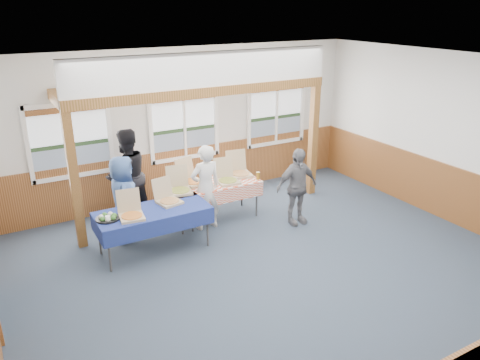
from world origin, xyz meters
The scene contains 26 objects.
floor centered at (0.00, 0.00, 0.00)m, with size 8.00×8.00×0.00m, color #27323F.
ceiling centered at (0.00, 0.00, 3.20)m, with size 8.00×8.00×0.00m, color white.
wall_back centered at (0.00, 3.50, 1.60)m, with size 8.00×8.00×0.00m, color silver.
wall_right centered at (4.00, 0.00, 1.60)m, with size 8.00×8.00×0.00m, color silver.
wainscot_back centered at (0.00, 3.48, 0.55)m, with size 7.98×0.05×1.10m, color brown.
wainscot_right centered at (3.98, 0.00, 0.55)m, with size 0.05×6.98×1.10m, color brown.
window_left centered at (-2.30, 3.46, 1.68)m, with size 1.56×0.10×1.46m.
window_mid centered at (0.00, 3.46, 1.68)m, with size 1.56×0.10×1.46m.
window_right centered at (2.30, 3.46, 1.68)m, with size 1.56×0.10×1.46m.
post_left centered at (-2.50, 2.30, 1.20)m, with size 0.15×0.15×2.40m, color #5B3D14.
post_right centered at (2.50, 2.30, 1.20)m, with size 0.15×0.15×2.40m, color #5B3D14.
cross_beam centered at (0.00, 2.30, 2.49)m, with size 5.15×0.18×0.18m, color #5B3D14.
table_left centered at (-1.44, 1.52, 0.70)m, with size 1.92×0.90×0.76m.
table_right centered at (0.00, 2.14, 0.70)m, with size 1.81×0.88×0.76m.
pizza_box_a centered at (-1.83, 1.41, 0.82)m, with size 0.43×0.51×0.41m.
pizza_box_b centered at (-1.10, 1.68, 0.82)m, with size 0.45×0.51×0.41m.
pizza_box_c centered at (-0.74, 2.04, 0.82)m, with size 0.50×0.57×0.44m.
pizza_box_d centered at (-0.36, 2.33, 0.83)m, with size 0.54×0.61×0.46m.
pizza_box_e centered at (0.26, 2.06, 0.82)m, with size 0.44×0.52×0.44m.
pizza_box_f centered at (0.66, 2.28, 0.83)m, with size 0.49×0.57×0.46m.
veggie_tray centered at (-2.19, 1.52, 0.79)m, with size 0.38×0.38×0.09m.
drink_glass centered at (0.85, 1.89, 0.83)m, with size 0.07×0.07×0.15m, color #886016.
woman_white centered at (-0.29, 1.86, 0.82)m, with size 0.60×0.39×1.63m, color silver.
woman_black centered at (-1.43, 2.94, 0.91)m, with size 0.89×0.69×1.83m, color black.
man_blue centered at (-1.72, 2.23, 0.77)m, with size 0.76×0.49×1.55m, color #345082.
person_grey centered at (1.30, 1.21, 0.75)m, with size 0.88×0.37×1.50m, color slate.
Camera 1 is at (-3.67, -5.41, 4.01)m, focal length 35.00 mm.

